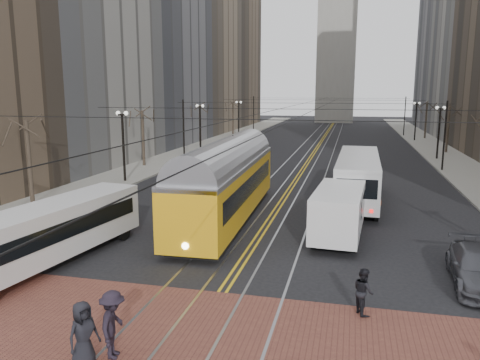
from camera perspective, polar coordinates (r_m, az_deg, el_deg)
The scene contains 21 objects.
ground at distance 18.95m, azimuth -1.37°, elevation -12.35°, with size 260.00×260.00×0.00m, color black.
sidewalk_left at distance 65.25m, azimuth -3.98°, elevation 4.25°, with size 5.00×140.00×0.15m, color gray.
sidewalk_right at distance 63.15m, azimuth 23.02°, elevation 3.20°, with size 5.00×140.00×0.15m, color gray.
crosswalk_band at distance 15.50m, azimuth -5.35°, elevation -17.94°, with size 25.00×6.00×0.01m, color brown.
streetcar_rails at distance 62.44m, azimuth 9.30°, elevation 3.77°, with size 4.80×130.00×0.02m, color gray.
centre_lines at distance 62.44m, azimuth 9.30°, elevation 3.78°, with size 0.42×130.00×0.01m, color gold.
building_left_mid at distance 70.29m, azimuth -12.54°, elevation 18.33°, with size 16.00×20.00×34.00m, color slate.
building_left_far at distance 107.86m, azimuth -2.87°, elevation 17.43°, with size 16.00×20.00×40.00m, color brown.
building_right_far at distance 105.71m, azimuth 26.01°, elevation 16.53°, with size 16.00×20.00×40.00m, color slate.
lamp_posts at distance 46.04m, azimuth 7.86°, elevation 4.87°, with size 27.60×57.20×5.60m.
street_trees at distance 52.49m, azimuth 8.58°, elevation 5.56°, with size 31.68×53.28×5.60m.
trolley_wires at distance 51.99m, azimuth 8.57°, elevation 6.59°, with size 25.96×120.00×6.60m.
transit_bus at distance 21.88m, azimuth -22.41°, elevation -6.31°, with size 2.20×10.57×2.64m, color silver.
streetcar at distance 27.38m, azimuth -1.60°, elevation -1.08°, with size 2.87×15.48×3.65m, color #EFAD15.
rear_bus at distance 32.83m, azimuth 14.16°, elevation 0.14°, with size 2.63×12.08×3.15m, color silver.
cargo_van at distance 24.22m, azimuth 11.91°, elevation -4.14°, with size 2.27×5.91×2.61m, color white.
sedan_grey at distance 47.88m, azimuth 15.47°, elevation 2.37°, with size 1.84×4.57×1.56m, color #464A4E.
sedan_parked at distance 20.59m, azimuth 27.12°, elevation -9.51°, with size 2.01×4.95×1.44m, color #43444B.
pedestrian_a at distance 13.99m, azimuth -18.56°, elevation -17.44°, with size 0.92×0.60×1.88m, color black.
pedestrian_c at distance 16.72m, azimuth 14.81°, elevation -12.96°, with size 0.78×0.61×1.60m, color black.
pedestrian_d at distance 14.19m, azimuth -15.23°, elevation -16.62°, with size 1.28×0.73×1.97m, color black.
Camera 1 is at (4.50, -16.84, 7.43)m, focal length 35.00 mm.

